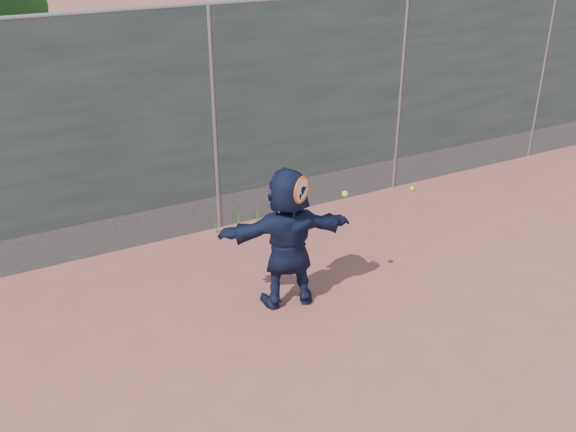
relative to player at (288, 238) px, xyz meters
name	(u,v)px	position (x,y,z in m)	size (l,w,h in m)	color
ground	(359,370)	(0.03, -1.40, -0.81)	(80.00, 80.00, 0.00)	#9E4C42
player	(288,238)	(0.00, 0.00, 0.00)	(1.50, 0.48, 1.61)	#141A38
ball_ground	(412,189)	(3.21, 1.83, -0.77)	(0.07, 0.07, 0.07)	#D2F035
fence	(214,118)	(0.03, 2.10, 0.78)	(20.00, 0.06, 3.03)	#38423D
swing_action	(306,192)	(0.10, -0.19, 0.60)	(0.73, 0.17, 0.51)	#E94715
weed_clump	(241,217)	(0.33, 1.99, -0.67)	(0.68, 0.07, 0.30)	#387226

